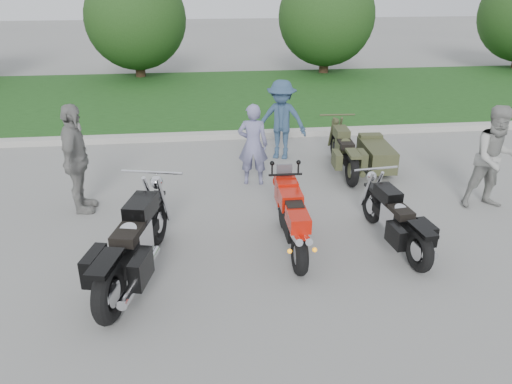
{
  "coord_description": "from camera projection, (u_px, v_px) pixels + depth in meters",
  "views": [
    {
      "loc": [
        -0.91,
        -5.73,
        3.74
      ],
      "look_at": [
        -0.13,
        0.87,
        0.8
      ],
      "focal_mm": 35.0,
      "sensor_mm": 36.0,
      "label": 1
    }
  ],
  "objects": [
    {
      "name": "ground",
      "position": [
        273.0,
        271.0,
        6.82
      ],
      "size": [
        80.0,
        80.0,
        0.0
      ],
      "primitive_type": "plane",
      "color": "gray",
      "rests_on": "ground"
    },
    {
      "name": "curb",
      "position": [
        237.0,
        135.0,
        12.24
      ],
      "size": [
        60.0,
        0.3,
        0.15
      ],
      "primitive_type": "cube",
      "color": "#ACAAA2",
      "rests_on": "ground"
    },
    {
      "name": "grass_strip",
      "position": [
        226.0,
        97.0,
        16.01
      ],
      "size": [
        60.0,
        8.0,
        0.14
      ],
      "primitive_type": "cube",
      "color": "#285E20",
      "rests_on": "ground"
    },
    {
      "name": "tree_mid_left",
      "position": [
        136.0,
        19.0,
        17.87
      ],
      "size": [
        3.6,
        3.6,
        4.0
      ],
      "color": "#3F2B1C",
      "rests_on": "ground"
    },
    {
      "name": "tree_mid_right",
      "position": [
        326.0,
        17.0,
        18.62
      ],
      "size": [
        3.6,
        3.6,
        4.0
      ],
      "color": "#3F2B1C",
      "rests_on": "ground"
    },
    {
      "name": "sportbike_red",
      "position": [
        292.0,
        218.0,
        7.11
      ],
      "size": [
        0.32,
        1.88,
        0.89
      ],
      "rotation": [
        0.0,
        0.0,
        -0.01
      ],
      "color": "black",
      "rests_on": "ground"
    },
    {
      "name": "cruiser_left",
      "position": [
        133.0,
        248.0,
        6.39
      ],
      "size": [
        0.76,
        2.52,
        0.98
      ],
      "rotation": [
        0.0,
        0.0,
        -0.24
      ],
      "color": "black",
      "rests_on": "ground"
    },
    {
      "name": "cruiser_right",
      "position": [
        397.0,
        222.0,
        7.25
      ],
      "size": [
        0.48,
        2.07,
        0.8
      ],
      "rotation": [
        0.0,
        0.0,
        0.11
      ],
      "color": "black",
      "rests_on": "ground"
    },
    {
      "name": "cruiser_sidecar",
      "position": [
        363.0,
        154.0,
        9.99
      ],
      "size": [
        1.11,
        2.16,
        0.83
      ],
      "rotation": [
        0.0,
        0.0,
        -0.06
      ],
      "color": "black",
      "rests_on": "ground"
    },
    {
      "name": "person_stripe",
      "position": [
        253.0,
        145.0,
        9.32
      ],
      "size": [
        0.62,
        0.46,
        1.56
      ],
      "primitive_type": "imported",
      "rotation": [
        0.0,
        0.0,
        2.99
      ],
      "color": "slate",
      "rests_on": "ground"
    },
    {
      "name": "person_grey",
      "position": [
        495.0,
        158.0,
        8.33
      ],
      "size": [
        0.88,
        0.7,
        1.78
      ],
      "primitive_type": "imported",
      "rotation": [
        0.0,
        0.0,
        -0.03
      ],
      "color": "gray",
      "rests_on": "ground"
    },
    {
      "name": "person_denim",
      "position": [
        281.0,
        120.0,
        10.62
      ],
      "size": [
        1.25,
        0.98,
        1.7
      ],
      "primitive_type": "imported",
      "rotation": [
        0.0,
        0.0,
        -0.36
      ],
      "color": "#2E4763",
      "rests_on": "ground"
    },
    {
      "name": "person_back",
      "position": [
        76.0,
        160.0,
        8.17
      ],
      "size": [
        0.48,
        1.09,
        1.85
      ],
      "primitive_type": "imported",
      "rotation": [
        0.0,
        0.0,
        1.55
      ],
      "color": "gray",
      "rests_on": "ground"
    }
  ]
}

